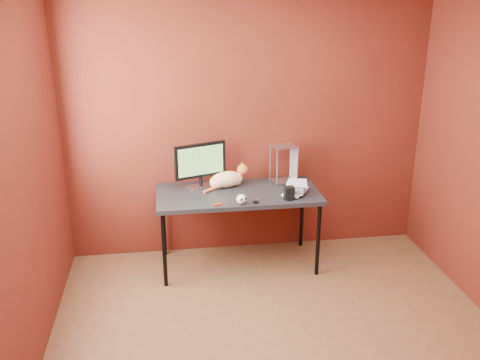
{
  "coord_description": "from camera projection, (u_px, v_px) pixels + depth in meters",
  "views": [
    {
      "loc": [
        -0.79,
        -3.19,
        2.55
      ],
      "look_at": [
        -0.16,
        1.15,
        0.95
      ],
      "focal_mm": 40.0,
      "sensor_mm": 36.0,
      "label": 1
    }
  ],
  "objects": [
    {
      "name": "cat",
      "position": [
        227.0,
        179.0,
        5.05
      ],
      "size": [
        0.44,
        0.27,
        0.22
      ],
      "rotation": [
        0.0,
        0.0,
        0.24
      ],
      "color": "orange",
      "rests_on": "desk"
    },
    {
      "name": "room",
      "position": [
        290.0,
        167.0,
        3.45
      ],
      "size": [
        3.52,
        3.52,
        2.61
      ],
      "color": "brown",
      "rests_on": "ground"
    },
    {
      "name": "monitor",
      "position": [
        200.0,
        163.0,
        4.96
      ],
      "size": [
        0.49,
        0.23,
        0.44
      ],
      "rotation": [
        0.0,
        0.0,
        0.33
      ],
      "color": "#A5A5AA",
      "rests_on": "desk"
    },
    {
      "name": "desk",
      "position": [
        238.0,
        197.0,
        4.96
      ],
      "size": [
        1.5,
        0.7,
        0.75
      ],
      "color": "black",
      "rests_on": "ground"
    },
    {
      "name": "speaker",
      "position": [
        289.0,
        193.0,
        4.76
      ],
      "size": [
        0.1,
        0.1,
        0.12
      ],
      "rotation": [
        0.0,
        0.0,
        0.04
      ],
      "color": "black",
      "rests_on": "desk"
    },
    {
      "name": "pocket_knife",
      "position": [
        218.0,
        205.0,
        4.64
      ],
      "size": [
        0.08,
        0.04,
        0.02
      ],
      "primitive_type": "cube",
      "rotation": [
        0.0,
        0.0,
        0.25
      ],
      "color": "#A4270C",
      "rests_on": "desk"
    },
    {
      "name": "black_gadget",
      "position": [
        256.0,
        202.0,
        4.69
      ],
      "size": [
        0.05,
        0.03,
        0.02
      ],
      "primitive_type": "cube",
      "rotation": [
        0.0,
        0.0,
        -0.21
      ],
      "color": "black",
      "rests_on": "desk"
    },
    {
      "name": "skull_mug",
      "position": [
        241.0,
        199.0,
        4.66
      ],
      "size": [
        0.09,
        0.1,
        0.09
      ],
      "rotation": [
        0.0,
        0.0,
        0.33
      ],
      "color": "silver",
      "rests_on": "desk"
    },
    {
      "name": "wire_rack",
      "position": [
        284.0,
        164.0,
        5.14
      ],
      "size": [
        0.24,
        0.21,
        0.37
      ],
      "rotation": [
        0.0,
        0.0,
        0.19
      ],
      "color": "#A5A5AA",
      "rests_on": "desk"
    },
    {
      "name": "book_stack",
      "position": [
        289.0,
        133.0,
        4.75
      ],
      "size": [
        0.27,
        0.28,
        1.13
      ],
      "rotation": [
        0.0,
        0.0,
        -0.43
      ],
      "color": "beige",
      "rests_on": "desk"
    },
    {
      "name": "washer",
      "position": [
        259.0,
        199.0,
        4.78
      ],
      "size": [
        0.04,
        0.04,
        0.0
      ],
      "primitive_type": "cylinder",
      "color": "#A5A5AA",
      "rests_on": "desk"
    }
  ]
}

